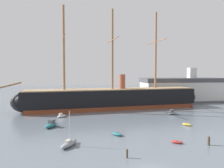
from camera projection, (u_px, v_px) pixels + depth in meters
The scene contains 14 objects.
tall_ship at pixel (112, 98), 78.27m from camera, with size 74.09×18.97×35.69m.
sailboat_foreground_left at pixel (69, 143), 38.88m from camera, with size 3.61×5.01×6.38m.
dinghy_foreground_right at pixel (177, 142), 40.57m from camera, with size 2.37×2.06×0.52m.
dinghy_near_centre at pixel (117, 134), 45.66m from camera, with size 2.59×3.03×0.67m.
motorboat_mid_left at pixel (51, 125), 52.33m from camera, with size 3.57×4.68×1.82m.
dinghy_mid_right at pixel (187, 124), 54.13m from camera, with size 2.31×2.45×0.56m.
motorboat_alongside_bow at pixel (61, 116), 63.96m from camera, with size 2.98×2.83×1.22m.
motorboat_alongside_stern at pixel (172, 113), 68.31m from camera, with size 3.95×3.54×1.58m.
motorboat_far_left at pixel (25, 107), 80.95m from camera, with size 3.06×3.66×1.44m.
motorboat_far_right at pixel (188, 105), 83.11m from camera, with size 3.88×4.37×1.75m.
dinghy_distant_centre at pixel (107, 102), 94.54m from camera, with size 2.56×2.08×0.56m.
mooring_piling_nearest at pixel (127, 154), 33.65m from camera, with size 0.29×0.29×1.38m, color #423323.
mooring_piling_left_pair at pixel (209, 141), 39.52m from camera, with size 0.44×0.44×1.60m, color #4C3D2D.
dockside_warehouse_right at pixel (183, 90), 99.35m from camera, with size 40.66×16.08×15.35m.
Camera 1 is at (-9.49, -27.24, 13.30)m, focal length 34.79 mm.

